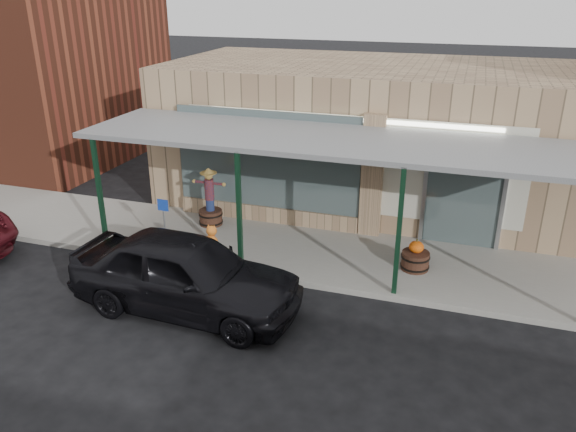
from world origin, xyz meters
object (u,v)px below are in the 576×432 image
(handicap_sign, at_px, (164,219))
(parked_sedan, at_px, (186,273))
(barrel_scarecrow, at_px, (210,206))
(barrel_pumpkin, at_px, (415,258))

(handicap_sign, height_order, parked_sedan, parked_sedan)
(barrel_scarecrow, height_order, parked_sedan, barrel_scarecrow)
(barrel_pumpkin, distance_m, handicap_sign, 6.13)
(barrel_scarecrow, bearing_deg, barrel_pumpkin, 5.87)
(barrel_scarecrow, bearing_deg, parked_sedan, -56.38)
(handicap_sign, relative_size, parked_sedan, 0.28)
(barrel_pumpkin, xyz_separation_m, handicap_sign, (-6.02, -1.01, 0.63))
(handicap_sign, bearing_deg, barrel_scarecrow, 83.34)
(barrel_scarecrow, bearing_deg, handicap_sign, -83.72)
(barrel_pumpkin, relative_size, parked_sedan, 0.15)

